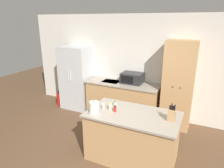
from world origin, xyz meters
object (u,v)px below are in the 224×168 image
pantry_cabinet (178,85)px  spice_bottle_tall_dark (115,109)px  refrigerator (77,78)px  knife_block (172,115)px  spice_bottle_short_red (103,106)px  kettle (94,107)px  fire_extinguisher (59,99)px  spice_bottle_green_herb (115,104)px  spice_bottle_amber_oil (110,107)px  microwave (132,78)px

pantry_cabinet → spice_bottle_tall_dark: pantry_cabinet is taller
refrigerator → knife_block: bearing=-27.4°
refrigerator → spice_bottle_tall_dark: size_ratio=15.98×
spice_bottle_short_red → kettle: kettle is taller
refrigerator → spice_bottle_short_red: bearing=-42.9°
spice_bottle_tall_dark → fire_extinguisher: 2.93m
pantry_cabinet → spice_bottle_green_herb: (-0.95, -1.39, -0.08)m
spice_bottle_tall_dark → spice_bottle_green_herb: spice_bottle_tall_dark is taller
spice_bottle_tall_dark → spice_bottle_short_red: 0.24m
spice_bottle_green_herb → kettle: size_ratio=0.39×
spice_bottle_amber_oil → kettle: 0.31m
knife_block → spice_bottle_green_herb: 1.08m
pantry_cabinet → spice_bottle_amber_oil: (-0.96, -1.59, -0.06)m
pantry_cabinet → kettle: pantry_cabinet is taller
spice_bottle_short_red → spice_bottle_green_herb: bearing=58.1°
refrigerator → fire_extinguisher: bearing=-163.0°
refrigerator → microwave: (1.62, 0.11, 0.16)m
microwave → fire_extinguisher: (-2.19, -0.28, -0.85)m
pantry_cabinet → microwave: pantry_cabinet is taller
spice_bottle_green_herb → fire_extinguisher: size_ratio=0.20×
microwave → knife_block: knife_block is taller
knife_block → fire_extinguisher: bearing=159.1°
pantry_cabinet → knife_block: (0.11, -1.55, -0.02)m
refrigerator → spice_bottle_green_herb: 2.23m
kettle → knife_block: bearing=12.0°
microwave → spice_bottle_amber_oil: size_ratio=3.87×
knife_block → kettle: (-1.27, -0.27, -0.00)m
spice_bottle_amber_oil → spice_bottle_green_herb: 0.21m
spice_bottle_tall_dark → spice_bottle_amber_oil: (-0.11, 0.03, 0.01)m
pantry_cabinet → kettle: 2.16m
spice_bottle_tall_dark → knife_block: bearing=4.4°
kettle → fire_extinguisher: 2.79m
microwave → fire_extinguisher: size_ratio=1.18×
knife_block → spice_bottle_amber_oil: 1.07m
refrigerator → spice_bottle_amber_oil: size_ratio=12.90×
fire_extinguisher → spice_bottle_green_herb: bearing=-26.0°
pantry_cabinet → knife_block: pantry_cabinet is taller
microwave → spice_bottle_short_red: (0.04, -1.65, -0.10)m
knife_block → microwave: bearing=127.9°
microwave → pantry_cabinet: bearing=-2.3°
spice_bottle_tall_dark → fire_extinguisher: size_ratio=0.25×
spice_bottle_green_herb → fire_extinguisher: bearing=154.0°
spice_bottle_amber_oil → microwave: bearing=96.1°
knife_block → fire_extinguisher: size_ratio=0.67×
microwave → kettle: size_ratio=2.33×
microwave → knife_block: (1.24, -1.60, -0.04)m
spice_bottle_amber_oil → fire_extinguisher: 2.83m
pantry_cabinet → spice_bottle_amber_oil: size_ratio=14.89×
refrigerator → pantry_cabinet: 2.75m
knife_block → fire_extinguisher: 3.76m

